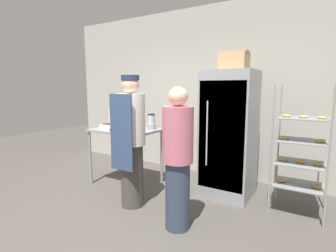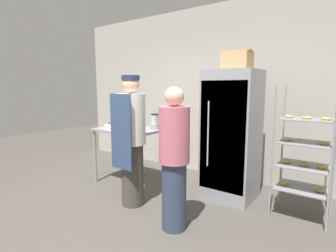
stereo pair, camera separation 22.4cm
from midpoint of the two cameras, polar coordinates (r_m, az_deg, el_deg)
name	(u,v)px [view 2 (the right image)]	position (r m, az deg, el deg)	size (l,w,h in m)	color
ground_plane	(124,226)	(3.25, -7.53, -20.79)	(14.00, 14.00, 0.00)	#4C4742
back_wall	(216,92)	(4.81, 11.81, 7.23)	(6.40, 0.12, 2.99)	#B7B2A8
refrigerator	(231,135)	(3.85, 15.21, -1.94)	(0.70, 0.68, 1.82)	gray
baking_rack	(304,154)	(3.59, 29.12, -5.35)	(0.62, 0.53, 1.61)	#93969B
prep_counter	(130,135)	(4.33, -6.90, -1.94)	(1.04, 0.75, 0.91)	gray
donut_box	(115,124)	(4.52, -10.12, 0.40)	(0.24, 0.23, 0.28)	silver
blender_pitcher	(155,122)	(4.22, -1.39, 0.82)	(0.15, 0.15, 0.25)	#99999E
binder_stack	(125,128)	(4.08, -7.84, -0.48)	(0.29, 0.24, 0.08)	#232328
cardboard_storage_box	(237,61)	(3.88, 16.50, 13.49)	(0.38, 0.30, 0.27)	tan
person_baker	(132,139)	(3.46, -6.11, -2.92)	(0.37, 0.38, 1.73)	#47423D
person_customer	(174,159)	(2.87, 3.60, -7.11)	(0.34, 0.34, 1.59)	#333D56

